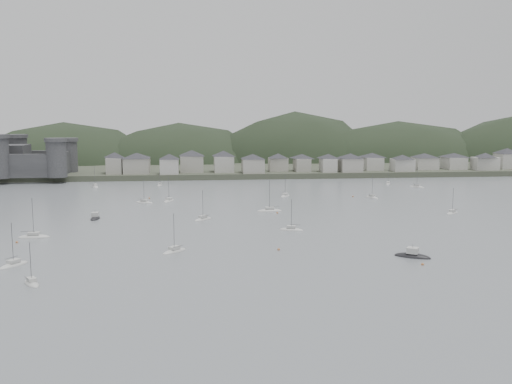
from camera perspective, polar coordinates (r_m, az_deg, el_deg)
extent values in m
plane|color=slate|center=(137.29, 3.56, -6.60)|extent=(900.00, 900.00, 0.00)
cube|color=#383D2D|center=(427.89, -3.33, 3.27)|extent=(900.00, 250.00, 3.00)
ellipsoid|color=black|center=(414.68, -18.62, 1.13)|extent=(138.98, 92.48, 81.13)
ellipsoid|color=black|center=(406.35, -7.70, 1.36)|extent=(132.08, 90.41, 79.74)
ellipsoid|color=black|center=(413.31, 3.88, 1.14)|extent=(133.88, 88.37, 101.41)
ellipsoid|color=black|center=(428.25, 13.97, 1.47)|extent=(165.81, 81.78, 82.55)
cylinder|color=#353538|center=(305.63, -19.46, 3.10)|extent=(10.00, 10.00, 18.00)
cylinder|color=#353538|center=(341.66, -22.93, 3.44)|extent=(11.00, 11.00, 19.00)
cylinder|color=#353538|center=(332.94, -18.39, 3.39)|extent=(10.00, 10.00, 17.00)
cube|color=#353538|center=(340.94, -22.95, 2.85)|extent=(56.00, 3.50, 12.00)
cube|color=#353538|center=(319.47, -18.88, 2.76)|extent=(3.50, 30.00, 12.00)
cube|color=#353538|center=(326.48, -23.71, 2.97)|extent=(20.00, 16.00, 16.00)
cube|color=#A09D92|center=(316.85, -14.01, 2.59)|extent=(8.34, 12.91, 8.59)
pyramid|color=#26262A|center=(316.42, -14.05, 3.64)|extent=(15.78, 15.78, 3.01)
cube|color=#A09D92|center=(314.91, -11.92, 2.61)|extent=(13.68, 13.35, 8.36)
pyramid|color=#26262A|center=(314.48, -11.95, 3.63)|extent=(20.07, 20.07, 2.93)
cube|color=#A7A69D|center=(308.45, -8.73, 2.56)|extent=(9.78, 10.20, 8.08)
pyramid|color=#26262A|center=(308.03, -8.75, 3.57)|extent=(14.83, 14.83, 2.83)
cube|color=#A09D92|center=(317.76, -6.49, 2.83)|extent=(12.59, 13.33, 9.09)
pyramid|color=#26262A|center=(317.31, -6.50, 3.94)|extent=(19.24, 19.24, 3.18)
cube|color=#A7A69D|center=(316.72, -3.27, 2.83)|extent=(10.74, 12.17, 8.87)
pyramid|color=#26262A|center=(316.28, -3.27, 3.91)|extent=(17.01, 17.01, 3.10)
cube|color=#A09D92|center=(311.52, -0.31, 2.66)|extent=(11.63, 12.09, 7.69)
pyramid|color=#26262A|center=(311.12, -0.32, 3.61)|extent=(17.61, 17.61, 2.69)
cube|color=#A09D92|center=(322.07, 2.24, 2.79)|extent=(10.37, 9.35, 7.44)
pyramid|color=#26262A|center=(321.69, 2.24, 3.68)|extent=(14.65, 14.65, 2.60)
cube|color=#A09D92|center=(322.02, 4.66, 2.75)|extent=(8.24, 12.20, 7.22)
pyramid|color=#26262A|center=(321.65, 4.66, 3.62)|extent=(15.17, 15.17, 2.53)
cube|color=#A7A69D|center=(319.89, 7.28, 2.70)|extent=(8.06, 10.91, 7.46)
pyramid|color=#26262A|center=(319.51, 7.29, 3.60)|extent=(14.08, 14.08, 2.61)
cube|color=#A09D92|center=(321.60, 9.48, 2.70)|extent=(11.73, 11.78, 7.66)
pyramid|color=#26262A|center=(321.21, 9.50, 3.62)|extent=(17.46, 17.46, 2.68)
cube|color=#A7A69D|center=(335.62, 11.62, 2.82)|extent=(10.19, 13.02, 7.33)
pyramid|color=#26262A|center=(335.26, 11.64, 3.67)|extent=(17.23, 17.23, 2.57)
cube|color=#A7A69D|center=(332.31, 14.53, 2.65)|extent=(11.70, 9.81, 6.88)
pyramid|color=#26262A|center=(331.97, 14.56, 3.45)|extent=(15.97, 15.97, 2.41)
cube|color=#A7A69D|center=(346.80, 16.62, 2.78)|extent=(12.83, 12.48, 7.00)
pyramid|color=#26262A|center=(346.46, 16.65, 3.56)|extent=(18.79, 18.79, 2.45)
cube|color=#A7A69D|center=(354.84, 19.31, 2.77)|extent=(11.07, 13.50, 6.97)
pyramid|color=#26262A|center=(354.51, 19.35, 3.53)|extent=(18.25, 18.25, 2.44)
cube|color=#A7A69D|center=(354.97, 22.08, 2.68)|extent=(13.75, 9.12, 7.34)
pyramid|color=#26262A|center=(354.63, 22.12, 3.47)|extent=(16.97, 16.97, 2.57)
cube|color=#A7A69D|center=(368.62, 23.94, 2.88)|extent=(11.37, 11.57, 9.05)
pyramid|color=#26262A|center=(368.24, 23.99, 3.82)|extent=(17.03, 17.03, 3.17)
ellipsoid|color=beige|center=(282.33, 15.90, 0.47)|extent=(6.78, 7.36, 1.52)
cube|color=#BBBBB7|center=(282.21, 15.91, 0.68)|extent=(3.00, 3.11, 0.70)
cylinder|color=#3F3F42|center=(281.79, 15.94, 1.45)|extent=(0.12, 0.12, 9.50)
cylinder|color=#3F3F42|center=(280.85, 15.83, 0.76)|extent=(2.29, 2.67, 0.10)
ellipsoid|color=beige|center=(169.33, 3.58, -3.86)|extent=(7.70, 4.92, 1.47)
cube|color=#BBBBB7|center=(169.12, 3.59, -3.52)|extent=(2.99, 2.46, 0.70)
cylinder|color=#3F3F42|center=(168.45, 3.60, -2.28)|extent=(0.12, 0.12, 9.19)
cylinder|color=#3F3F42|center=(169.71, 3.97, -3.29)|extent=(3.11, 1.33, 0.10)
ellipsoid|color=beige|center=(170.68, -21.48, -4.29)|extent=(8.87, 2.92, 1.77)
cube|color=#BBBBB7|center=(170.45, -21.50, -3.90)|extent=(3.12, 1.98, 0.70)
cylinder|color=#3F3F42|center=(169.65, -21.57, -2.41)|extent=(0.12, 0.12, 11.06)
cylinder|color=#3F3F42|center=(170.78, -22.02, -3.72)|extent=(3.98, 0.14, 0.10)
ellipsoid|color=beige|center=(186.70, -5.37, -2.81)|extent=(7.15, 7.25, 1.54)
cube|color=#BBBBB7|center=(186.51, -5.37, -2.48)|extent=(3.10, 3.12, 0.70)
cylinder|color=#3F3F42|center=(185.87, -5.38, -1.30)|extent=(0.12, 0.12, 9.64)
cylinder|color=#3F3F42|center=(185.46, -5.07, -2.36)|extent=(2.50, 2.56, 0.10)
ellipsoid|color=beige|center=(209.75, 19.18, -2.05)|extent=(6.95, 6.13, 1.41)
cube|color=#BBBBB7|center=(209.59, 19.19, -1.78)|extent=(2.90, 2.75, 0.70)
cylinder|color=#3F3F42|center=(209.06, 19.23, -0.81)|extent=(0.12, 0.12, 8.83)
cylinder|color=#3F3F42|center=(209.24, 19.54, -1.65)|extent=(2.56, 2.04, 0.10)
ellipsoid|color=beige|center=(226.53, -11.21, -1.08)|extent=(7.85, 5.68, 1.52)
cube|color=#BBBBB7|center=(226.37, -11.21, -0.82)|extent=(3.13, 2.71, 0.70)
cylinder|color=#3F3F42|center=(225.86, -11.24, 0.15)|extent=(0.12, 0.12, 9.48)
cylinder|color=#3F3F42|center=(225.77, -11.54, -0.71)|extent=(3.07, 1.68, 0.10)
ellipsoid|color=beige|center=(140.71, -23.23, -6.84)|extent=(6.35, 7.95, 1.57)
cube|color=#BBBBB7|center=(140.46, -23.26, -6.41)|extent=(2.94, 3.24, 0.70)
cylinder|color=#3F3F42|center=(139.59, -23.34, -4.83)|extent=(0.12, 0.12, 9.80)
cylinder|color=#3F3F42|center=(141.66, -23.43, -6.08)|extent=(1.99, 3.02, 0.10)
ellipsoid|color=beige|center=(124.46, -21.67, -8.61)|extent=(5.33, 6.90, 1.35)
cube|color=#BBBBB7|center=(124.20, -21.70, -8.18)|extent=(2.49, 2.79, 0.70)
cylinder|color=#3F3F42|center=(123.35, -21.77, -6.66)|extent=(0.12, 0.12, 8.44)
cylinder|color=#3F3F42|center=(123.25, -22.12, -8.05)|extent=(1.65, 2.65, 0.10)
ellipsoid|color=beige|center=(202.64, 1.38, -1.95)|extent=(8.99, 3.04, 1.79)
cube|color=#BBBBB7|center=(202.45, 1.38, -1.62)|extent=(3.17, 2.03, 0.70)
cylinder|color=#3F3F42|center=(201.77, 1.38, -0.34)|extent=(0.12, 0.12, 11.17)
cylinder|color=#3F3F42|center=(202.55, 1.83, -1.46)|extent=(4.02, 0.18, 0.10)
ellipsoid|color=beige|center=(291.91, 13.17, 0.78)|extent=(4.72, 6.88, 1.32)
cube|color=#BBBBB7|center=(291.80, 13.18, 0.97)|extent=(2.30, 2.71, 0.70)
cylinder|color=#3F3F42|center=(291.45, 13.20, 1.62)|extent=(0.12, 0.12, 8.26)
cylinder|color=#3F3F42|center=(292.58, 13.02, 1.10)|extent=(1.36, 2.73, 0.10)
ellipsoid|color=beige|center=(229.11, -8.76, -0.93)|extent=(5.50, 8.22, 1.58)
cube|color=#BBBBB7|center=(228.95, -8.77, -0.66)|extent=(2.70, 3.22, 0.70)
cylinder|color=#3F3F42|center=(228.42, -8.79, 0.33)|extent=(0.12, 0.12, 9.85)
cylinder|color=#3F3F42|center=(230.18, -8.90, -0.48)|extent=(1.53, 3.28, 0.10)
ellipsoid|color=beige|center=(283.49, -9.66, 0.68)|extent=(3.02, 6.24, 1.20)
cube|color=#BBBBB7|center=(283.38, -9.66, 0.86)|extent=(1.69, 2.31, 0.70)
cylinder|color=#3F3F42|center=(283.05, -9.67, 1.46)|extent=(0.12, 0.12, 7.48)
cylinder|color=#3F3F42|center=(282.26, -9.63, 0.94)|extent=(0.61, 2.66, 0.10)
ellipsoid|color=beige|center=(241.15, 11.61, -0.57)|extent=(4.85, 7.96, 1.52)
cube|color=#BBBBB7|center=(241.00, 11.62, -0.32)|extent=(2.47, 3.06, 0.70)
cylinder|color=#3F3F42|center=(240.52, 11.64, 0.58)|extent=(0.12, 0.12, 9.49)
cylinder|color=#3F3F42|center=(239.58, 11.61, -0.24)|extent=(1.25, 3.25, 0.10)
ellipsoid|color=beige|center=(240.62, 2.96, -0.44)|extent=(6.05, 7.54, 1.49)
cube|color=#BBBBB7|center=(240.48, 2.96, -0.20)|extent=(2.79, 3.08, 0.70)
cylinder|color=#3F3F42|center=(240.00, 2.96, 0.69)|extent=(0.12, 0.12, 9.30)
cylinder|color=#3F3F42|center=(241.39, 2.74, -0.03)|extent=(1.91, 2.86, 0.10)
ellipsoid|color=beige|center=(143.82, -8.23, -5.99)|extent=(7.11, 7.23, 1.54)
cube|color=#BBBBB7|center=(143.57, -8.24, -5.58)|extent=(3.08, 3.11, 0.70)
cylinder|color=#3F3F42|center=(142.74, -8.27, -4.06)|extent=(0.12, 0.12, 9.60)
cylinder|color=#3F3F42|center=(142.45, -7.86, -5.45)|extent=(2.48, 2.55, 0.10)
ellipsoid|color=beige|center=(283.22, -15.91, 0.49)|extent=(5.16, 8.44, 1.61)
cube|color=#BBBBB7|center=(283.09, -15.92, 0.71)|extent=(2.62, 3.25, 0.70)
cylinder|color=#3F3F42|center=(282.65, -15.95, 1.53)|extent=(0.12, 0.12, 10.06)
cylinder|color=#3F3F42|center=(281.77, -16.07, 0.79)|extent=(1.32, 3.44, 0.10)
ellipsoid|color=black|center=(142.48, 15.49, -6.32)|extent=(9.07, 7.41, 1.93)
cube|color=#BBBBB7|center=(142.11, 15.52, -5.69)|extent=(3.54, 3.49, 1.40)
cylinder|color=#3F3F42|center=(141.91, 15.53, -5.34)|extent=(0.10, 0.10, 1.20)
ellipsoid|color=black|center=(195.17, -15.90, -2.61)|extent=(3.02, 7.72, 1.68)
cube|color=#BBBBB7|center=(194.92, -15.91, -2.18)|extent=(2.22, 2.36, 1.40)
cylinder|color=#3F3F42|center=(194.77, -15.92, -1.92)|extent=(0.10, 0.10, 1.20)
sphere|color=#B26C3B|center=(198.67, 2.16, -2.12)|extent=(0.70, 0.70, 0.70)
sphere|color=#B26C3B|center=(238.35, -10.71, -0.62)|extent=(0.70, 0.70, 0.70)
sphere|color=#B26C3B|center=(144.50, 2.29, -5.81)|extent=(0.70, 0.70, 0.70)
sphere|color=#B26C3B|center=(243.01, 9.75, -0.44)|extent=(0.70, 0.70, 0.70)
sphere|color=#B26C3B|center=(165.52, -22.96, -4.69)|extent=(0.70, 0.70, 0.70)
sphere|color=#B26C3B|center=(135.64, 16.44, -7.01)|extent=(0.70, 0.70, 0.70)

